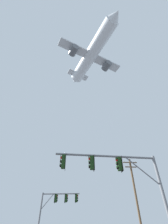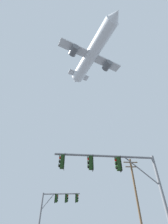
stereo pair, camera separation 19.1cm
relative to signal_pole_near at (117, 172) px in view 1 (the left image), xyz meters
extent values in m
cylinder|color=slate|center=(2.88, 0.15, -1.62)|extent=(0.20, 0.20, 5.71)
cylinder|color=slate|center=(-0.64, -0.03, 1.08)|extent=(7.06, 0.52, 0.15)
cylinder|color=slate|center=(1.82, 0.10, 0.16)|extent=(2.17, 0.19, 1.91)
cube|color=#193814|center=(-3.61, -0.19, 0.56)|extent=(0.28, 0.33, 0.90)
cylinder|color=#193814|center=(-3.61, -0.19, 1.07)|extent=(0.05, 0.05, 0.12)
cube|color=black|center=(-3.47, -0.18, 0.56)|extent=(0.05, 0.46, 1.04)
sphere|color=red|center=(-3.75, -0.20, 0.83)|extent=(0.20, 0.20, 0.20)
cylinder|color=#193814|center=(-3.82, -0.20, 0.89)|extent=(0.05, 0.21, 0.21)
sphere|color=black|center=(-3.75, -0.20, 0.55)|extent=(0.20, 0.20, 0.20)
cylinder|color=#193814|center=(-3.82, -0.20, 0.61)|extent=(0.05, 0.21, 0.21)
sphere|color=black|center=(-3.75, -0.20, 0.27)|extent=(0.20, 0.20, 0.20)
cylinder|color=#193814|center=(-3.82, -0.20, 0.33)|extent=(0.05, 0.21, 0.21)
cube|color=#193814|center=(-1.67, -0.09, 0.56)|extent=(0.28, 0.33, 0.90)
cylinder|color=#193814|center=(-1.67, -0.09, 1.07)|extent=(0.05, 0.05, 0.12)
cube|color=black|center=(-1.53, -0.08, 0.56)|extent=(0.05, 0.46, 1.04)
sphere|color=red|center=(-1.81, -0.09, 0.83)|extent=(0.20, 0.20, 0.20)
cylinder|color=#193814|center=(-1.88, -0.10, 0.89)|extent=(0.05, 0.21, 0.21)
sphere|color=black|center=(-1.81, -0.09, 0.55)|extent=(0.20, 0.20, 0.20)
cylinder|color=#193814|center=(-1.88, -0.10, 0.61)|extent=(0.05, 0.21, 0.21)
sphere|color=black|center=(-1.81, -0.09, 0.27)|extent=(0.20, 0.20, 0.20)
cylinder|color=#193814|center=(-1.88, -0.10, 0.33)|extent=(0.05, 0.21, 0.21)
cube|color=#193814|center=(0.27, 0.01, 0.56)|extent=(0.28, 0.33, 0.90)
cylinder|color=#193814|center=(0.27, 0.01, 1.07)|extent=(0.05, 0.05, 0.12)
cube|color=black|center=(0.41, 0.02, 0.56)|extent=(0.05, 0.46, 1.04)
sphere|color=red|center=(0.13, 0.01, 0.83)|extent=(0.20, 0.20, 0.20)
cylinder|color=#193814|center=(0.06, 0.00, 0.89)|extent=(0.05, 0.21, 0.21)
sphere|color=black|center=(0.13, 0.01, 0.55)|extent=(0.20, 0.20, 0.20)
cylinder|color=#193814|center=(0.06, 0.00, 0.61)|extent=(0.05, 0.21, 0.21)
sphere|color=black|center=(0.13, 0.01, 0.27)|extent=(0.20, 0.20, 0.20)
cylinder|color=#193814|center=(0.06, 0.00, 0.33)|extent=(0.05, 0.21, 0.21)
cylinder|color=slate|center=(-6.78, 12.45, -1.72)|extent=(0.20, 0.20, 5.51)
cylinder|color=slate|center=(-4.42, 12.17, 0.88)|extent=(4.75, 0.70, 0.15)
cylinder|color=slate|center=(-6.07, 12.36, -0.01)|extent=(1.49, 0.25, 1.83)
cube|color=#193814|center=(-2.43, 11.94, 0.36)|extent=(0.30, 0.35, 0.90)
cylinder|color=#193814|center=(-2.43, 11.94, 0.87)|extent=(0.05, 0.05, 0.12)
cube|color=black|center=(-2.57, 11.96, 0.36)|extent=(0.08, 0.46, 1.04)
sphere|color=red|center=(-2.28, 11.93, 0.63)|extent=(0.20, 0.20, 0.20)
cylinder|color=#193814|center=(-2.22, 11.92, 0.69)|extent=(0.06, 0.21, 0.21)
sphere|color=black|center=(-2.28, 11.93, 0.35)|extent=(0.20, 0.20, 0.20)
cylinder|color=#193814|center=(-2.22, 11.92, 0.41)|extent=(0.06, 0.21, 0.21)
sphere|color=black|center=(-2.28, 11.93, 0.07)|extent=(0.20, 0.20, 0.20)
cylinder|color=#193814|center=(-2.22, 11.92, 0.13)|extent=(0.06, 0.21, 0.21)
cube|color=#193814|center=(-3.73, 12.09, 0.36)|extent=(0.30, 0.35, 0.90)
cylinder|color=#193814|center=(-3.73, 12.09, 0.87)|extent=(0.05, 0.05, 0.12)
cube|color=black|center=(-3.87, 12.11, 0.36)|extent=(0.08, 0.46, 1.04)
sphere|color=red|center=(-3.59, 12.08, 0.63)|extent=(0.20, 0.20, 0.20)
cylinder|color=#193814|center=(-3.52, 12.07, 0.69)|extent=(0.06, 0.21, 0.21)
sphere|color=black|center=(-3.59, 12.08, 0.35)|extent=(0.20, 0.20, 0.20)
cylinder|color=#193814|center=(-3.52, 12.07, 0.41)|extent=(0.06, 0.21, 0.21)
sphere|color=black|center=(-3.59, 12.08, 0.07)|extent=(0.20, 0.20, 0.20)
cylinder|color=#193814|center=(-3.52, 12.07, 0.13)|extent=(0.06, 0.21, 0.21)
cube|color=#193814|center=(-5.03, 12.24, 0.36)|extent=(0.30, 0.35, 0.90)
cylinder|color=#193814|center=(-5.03, 12.24, 0.87)|extent=(0.05, 0.05, 0.12)
cube|color=black|center=(-5.17, 12.26, 0.36)|extent=(0.08, 0.46, 1.04)
sphere|color=red|center=(-4.89, 12.23, 0.63)|extent=(0.20, 0.20, 0.20)
cylinder|color=#193814|center=(-4.82, 12.22, 0.69)|extent=(0.06, 0.21, 0.21)
sphere|color=black|center=(-4.89, 12.23, 0.35)|extent=(0.20, 0.20, 0.20)
cylinder|color=#193814|center=(-4.82, 12.22, 0.41)|extent=(0.06, 0.21, 0.21)
sphere|color=black|center=(-4.89, 12.23, 0.07)|extent=(0.20, 0.20, 0.20)
cylinder|color=#193814|center=(-4.82, 12.22, 0.13)|extent=(0.06, 0.21, 0.21)
cylinder|color=brown|center=(5.82, 13.23, 0.82)|extent=(0.28, 0.28, 10.60)
cube|color=brown|center=(5.82, 13.23, 5.62)|extent=(2.20, 0.12, 0.12)
cube|color=brown|center=(5.82, 13.23, 4.92)|extent=(1.80, 0.12, 0.12)
cylinder|color=gray|center=(4.92, 13.23, 5.74)|extent=(0.10, 0.10, 0.18)
cylinder|color=gray|center=(6.72, 13.23, 5.74)|extent=(0.10, 0.10, 0.18)
cylinder|color=white|center=(1.57, 19.14, 44.50)|extent=(13.45, 23.28, 4.20)
cone|color=white|center=(6.91, 7.16, 44.50)|extent=(4.82, 4.26, 3.99)
cone|color=white|center=(-3.71, 31.00, 44.50)|extent=(4.33, 3.85, 3.57)
cube|color=silver|center=(1.31, 19.74, 43.87)|extent=(21.54, 11.71, 0.47)
cylinder|color=#595B60|center=(7.01, 22.28, 42.61)|extent=(3.44, 3.84, 2.36)
cylinder|color=#595B60|center=(-4.40, 17.20, 42.61)|extent=(3.44, 3.84, 2.36)
cube|color=#B21E1E|center=(-2.59, 28.49, 46.86)|extent=(1.78, 3.48, 4.98)
cube|color=silver|center=(-2.70, 28.73, 44.89)|extent=(8.15, 5.36, 0.26)
camera|label=1|loc=(-2.89, -10.83, -3.37)|focal=25.67mm
camera|label=2|loc=(-2.70, -10.84, -3.37)|focal=25.67mm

